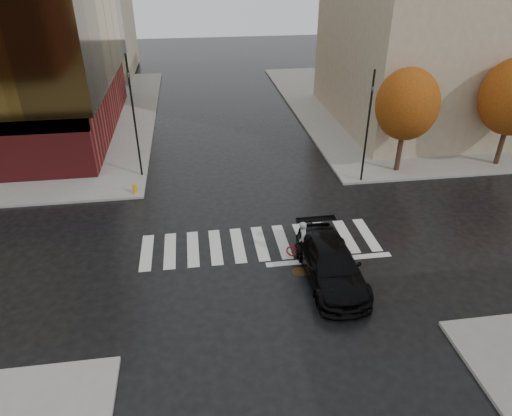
# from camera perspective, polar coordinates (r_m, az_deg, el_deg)

# --- Properties ---
(ground) EXTENTS (120.00, 120.00, 0.00)m
(ground) POSITION_cam_1_polar(r_m,az_deg,el_deg) (22.16, 0.72, -5.15)
(ground) COLOR black
(ground) RESTS_ON ground
(sidewalk_ne) EXTENTS (30.00, 30.00, 0.15)m
(sidewalk_ne) POSITION_cam_1_polar(r_m,az_deg,el_deg) (47.38, 22.94, 12.09)
(sidewalk_ne) COLOR gray
(sidewalk_ne) RESTS_ON ground
(crosswalk) EXTENTS (12.00, 3.00, 0.01)m
(crosswalk) POSITION_cam_1_polar(r_m,az_deg,el_deg) (22.57, 0.52, -4.42)
(crosswalk) COLOR silver
(crosswalk) RESTS_ON ground
(building_ne_tan) EXTENTS (16.00, 16.00, 18.00)m
(building_ne_tan) POSITION_cam_1_polar(r_m,az_deg,el_deg) (40.34, 23.21, 22.65)
(building_ne_tan) COLOR gray
(building_ne_tan) RESTS_ON sidewalk_ne
(tree_ne_a) EXTENTS (3.80, 3.80, 6.50)m
(tree_ne_a) POSITION_cam_1_polar(r_m,az_deg,el_deg) (29.58, 18.37, 12.17)
(tree_ne_a) COLOR #322016
(tree_ne_a) RESTS_ON sidewalk_ne
(sedan) EXTENTS (2.33, 5.61, 1.62)m
(sedan) POSITION_cam_1_polar(r_m,az_deg,el_deg) (20.13, 9.35, -6.87)
(sedan) COLOR black
(sedan) RESTS_ON ground
(cyclist) EXTENTS (1.84, 1.23, 1.97)m
(cyclist) POSITION_cam_1_polar(r_m,az_deg,el_deg) (21.30, 6.04, -4.76)
(cyclist) COLOR maroon
(cyclist) RESTS_ON ground
(traffic_light_nw) EXTENTS (0.20, 0.17, 7.43)m
(traffic_light_nw) POSITION_cam_1_polar(r_m,az_deg,el_deg) (28.38, -15.12, 11.82)
(traffic_light_nw) COLOR black
(traffic_light_nw) RESTS_ON sidewalk_nw
(traffic_light_ne) EXTENTS (0.19, 0.21, 6.74)m
(traffic_light_ne) POSITION_cam_1_polar(r_m,az_deg,el_deg) (27.67, 13.86, 10.49)
(traffic_light_ne) COLOR black
(traffic_light_ne) RESTS_ON sidewalk_ne
(fire_hydrant) EXTENTS (0.23, 0.23, 0.65)m
(fire_hydrant) POSITION_cam_1_polar(r_m,az_deg,el_deg) (27.54, -14.92, 2.48)
(fire_hydrant) COLOR #F1A00E
(fire_hydrant) RESTS_ON sidewalk_nw
(manhole) EXTENTS (0.89, 0.89, 0.01)m
(manhole) POSITION_cam_1_polar(r_m,az_deg,el_deg) (20.82, 5.44, -7.92)
(manhole) COLOR #483019
(manhole) RESTS_ON ground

